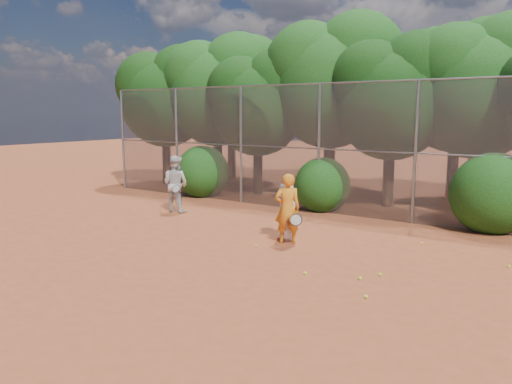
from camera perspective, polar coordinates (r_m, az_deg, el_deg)
The scene contains 24 objects.
ground at distance 10.54m, azimuth -3.15°, elevation -8.21°, with size 80.00×80.00×0.00m, color #964122.
fence_back at distance 15.35m, azimuth 10.13°, elevation 4.94°, with size 20.05×0.09×4.03m.
tree_0 at distance 22.35m, azimuth -10.21°, elevation 11.04°, with size 4.38×3.81×6.00m.
tree_1 at distance 21.09m, azimuth -4.26°, elevation 11.90°, with size 4.64×4.03×6.35m.
tree_2 at distance 19.03m, azimuth 0.41°, elevation 10.48°, with size 3.99×3.47×5.47m.
tree_3 at distance 18.70m, azimuth 8.77°, elevation 12.89°, with size 4.89×4.26×6.70m.
tree_4 at distance 17.17m, azimuth 15.49°, elevation 10.88°, with size 4.19×3.64×5.73m.
tree_5 at distance 17.33m, azimuth 24.43°, elevation 11.35°, with size 4.51×3.92×6.17m.
tree_9 at distance 23.53m, azimuth -2.67°, elevation 12.06°, with size 4.83×4.20×6.62m.
tree_10 at distance 21.13m, azimuth 8.91°, elevation 13.08°, with size 5.15×4.48×7.06m.
tree_11 at distance 19.10m, azimuth 22.29°, elevation 11.55°, with size 4.64×4.03×6.35m.
bush_0 at distance 18.85m, azimuth -6.13°, elevation 2.58°, with size 2.00×2.00×2.00m, color #134210.
bush_1 at distance 16.12m, azimuth 7.59°, elevation 1.08°, with size 1.80×1.80×1.80m, color #134210.
bush_2 at distance 14.59m, azimuth 25.45°, elevation 0.22°, with size 2.20×2.20×2.20m, color #134210.
player_yellow at distance 11.99m, azimuth 3.61°, elevation -1.90°, with size 0.89×0.70×1.69m.
player_teen at distance 12.33m, azimuth 3.51°, elevation -2.16°, with size 0.83×0.79×1.46m.
player_white at distance 15.93m, azimuth -9.18°, elevation 0.92°, with size 0.93×0.80×1.79m.
ball_0 at distance 10.05m, azimuth 13.98°, elevation -9.13°, with size 0.07×0.07×0.07m, color #D6E82A.
ball_1 at distance 12.60m, azimuth 18.41°, elevation -5.60°, with size 0.07×0.07×0.07m, color #D6E82A.
ball_2 at distance 9.88m, azimuth 5.62°, elevation -9.22°, with size 0.07×0.07×0.07m, color #D6E82A.
ball_3 at distance 8.87m, azimuth 12.45°, elevation -11.59°, with size 0.07×0.07×0.07m, color #D6E82A.
ball_4 at distance 11.75m, azimuth -0.00°, elevation -6.18°, with size 0.07×0.07×0.07m, color #D6E82A.
ball_5 at distance 11.48m, azimuth 26.93°, elevation -7.58°, with size 0.07×0.07×0.07m, color #D6E82A.
ball_6 at distance 9.75m, azimuth 11.80°, elevation -9.63°, with size 0.07×0.07×0.07m, color #D6E82A.
Camera 1 is at (6.10, -8.00, 3.14)m, focal length 35.00 mm.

